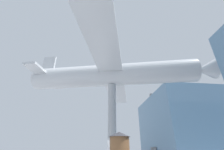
# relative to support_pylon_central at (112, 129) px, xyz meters

# --- Properties ---
(glass_pavilion_left) EXTENTS (11.34, 12.73, 9.27)m
(glass_pavilion_left) POSITION_rel_support_pylon_central_xyz_m (-9.18, 12.53, 1.10)
(glass_pavilion_left) COLOR slate
(glass_pavilion_left) RESTS_ON ground_plane
(support_pylon_central) EXTENTS (0.59, 0.59, 6.49)m
(support_pylon_central) POSITION_rel_support_pylon_central_xyz_m (0.00, 0.00, 0.00)
(support_pylon_central) COLOR #999EA3
(support_pylon_central) RESTS_ON ground_plane
(suspended_airplane) EXTENTS (15.17, 14.55, 3.05)m
(suspended_airplane) POSITION_rel_support_pylon_central_xyz_m (0.07, 0.28, 4.12)
(suspended_airplane) COLOR #B2B7BC
(suspended_airplane) RESTS_ON support_pylon_central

